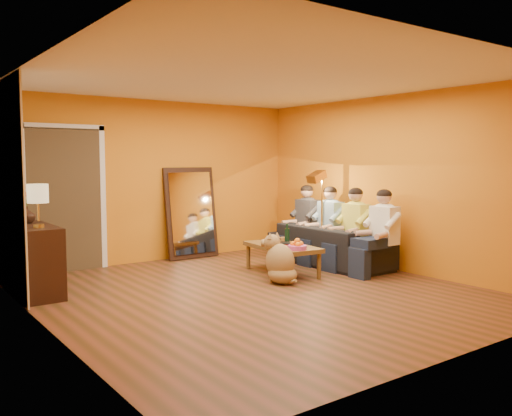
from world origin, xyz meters
TOP-DOWN VIEW (x-y plane):
  - room_shell at (0.00, 0.37)m, footprint 5.00×5.50m
  - white_accent at (-2.48, 1.75)m, footprint 0.02×1.90m
  - doorway_recess at (-1.50, 2.83)m, footprint 1.06×0.30m
  - door_jamb_left at (-2.07, 2.71)m, footprint 0.08×0.06m
  - door_jamb_right at (-0.93, 2.71)m, footprint 0.08×0.06m
  - door_header at (-1.50, 2.71)m, footprint 1.22×0.06m
  - mirror_frame at (0.55, 2.63)m, footprint 0.92×0.27m
  - mirror_glass at (0.55, 2.59)m, footprint 0.78×0.21m
  - sideboard at (-2.24, 1.55)m, footprint 0.44×1.18m
  - table_lamp at (-2.24, 1.25)m, footprint 0.24×0.24m
  - sofa at (2.00, 0.82)m, footprint 2.11×0.83m
  - coffee_table at (0.97, 0.71)m, footprint 0.74×1.28m
  - floor_lamp at (1.97, 0.96)m, footprint 0.33×0.28m
  - dog at (0.57, 0.26)m, footprint 0.54×0.66m
  - person_far_left at (2.13, -0.18)m, footprint 0.70×0.44m
  - person_mid_left at (2.13, 0.37)m, footprint 0.70×0.44m
  - person_mid_right at (2.13, 0.92)m, footprint 0.70×0.44m
  - person_far_right at (2.13, 1.47)m, footprint 0.70×0.44m
  - fruit_bowl at (0.87, 0.26)m, footprint 0.26×0.26m
  - wine_bottle at (1.02, 0.66)m, footprint 0.07×0.07m
  - tumbler at (1.09, 0.83)m, footprint 0.12×0.12m
  - laptop at (1.15, 1.06)m, footprint 0.34×0.24m
  - book_lower at (0.79, 0.51)m, footprint 0.26×0.30m
  - book_mid at (0.80, 0.52)m, footprint 0.22×0.28m
  - book_upper at (0.79, 0.50)m, footprint 0.30×0.31m
  - vase at (-2.24, 1.80)m, footprint 0.20×0.20m
  - flowers at (-2.24, 1.80)m, footprint 0.17×0.17m

SIDE VIEW (x-z plane):
  - coffee_table at x=0.97m, z-range 0.00..0.42m
  - sofa at x=2.00m, z-range 0.00..0.62m
  - dog at x=0.57m, z-range 0.00..0.67m
  - sideboard at x=-2.24m, z-range 0.00..0.85m
  - book_lower at x=0.79m, z-range 0.42..0.44m
  - laptop at x=1.15m, z-range 0.42..0.45m
  - book_mid at x=0.80m, z-range 0.44..0.46m
  - tumbler at x=1.09m, z-range 0.42..0.51m
  - book_upper at x=0.79m, z-range 0.46..0.49m
  - fruit_bowl at x=0.87m, z-range 0.42..0.58m
  - wine_bottle at x=1.02m, z-range 0.42..0.73m
  - person_far_left at x=2.13m, z-range 0.00..1.22m
  - person_mid_left at x=2.13m, z-range 0.00..1.22m
  - person_mid_right at x=2.13m, z-range 0.00..1.22m
  - person_far_right at x=2.13m, z-range 0.00..1.22m
  - floor_lamp at x=1.97m, z-range 0.00..1.44m
  - mirror_frame at x=0.55m, z-range 0.00..1.52m
  - mirror_glass at x=0.55m, z-range 0.09..1.43m
  - vase at x=-2.24m, z-range 0.85..1.06m
  - doorway_recess at x=-1.50m, z-range 0.00..2.10m
  - door_jamb_left at x=-2.07m, z-range -0.05..2.15m
  - door_jamb_right at x=-0.93m, z-range -0.05..2.15m
  - table_lamp at x=-2.24m, z-range 0.85..1.36m
  - flowers at x=-2.24m, z-range 0.97..1.36m
  - room_shell at x=0.00m, z-range 0.00..2.60m
  - white_accent at x=-2.48m, z-range 0.01..2.59m
  - door_header at x=-1.50m, z-range 2.08..2.16m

